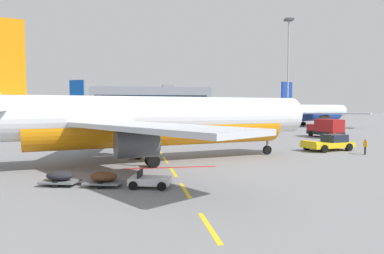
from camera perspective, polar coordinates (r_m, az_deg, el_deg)
The scene contains 11 objects.
ground at distance 54.03m, azimuth 18.00°, elevation -2.37°, with size 400.00×400.00×0.00m, color slate.
apron_paint_markings at distance 44.21m, azimuth -5.65°, elevation -3.46°, with size 8.00×94.12×0.01m.
airliner_foreground at distance 32.98m, azimuth -5.55°, elevation 1.11°, with size 34.50×33.66×12.20m.
pushback_tug at distance 44.73m, azimuth 21.59°, elevation -2.44°, with size 6.50×4.24×2.08m.
airliner_mid_left at distance 112.66m, azimuth -24.18°, elevation 2.50°, with size 34.84×33.01×12.79m.
airliner_far_center at distance 100.88m, azimuth 19.41°, elevation 2.29°, with size 30.85×29.11×11.42m.
catering_truck at distance 63.29m, azimuth 21.13°, elevation -0.12°, with size 3.40×7.26×3.14m.
baggage_train at distance 23.67m, azimuth -14.25°, elevation -8.22°, with size 8.66×3.85×1.14m.
ground_crew_worker at distance 42.54m, azimuth 26.57°, elevation -2.77°, with size 0.33×0.67×1.69m.
apron_light_mast_far at distance 84.95m, azimuth 15.53°, elevation 10.40°, with size 1.80×1.80×25.55m.
terminal_satellite at distance 182.72m, azimuth -6.74°, elevation 4.05°, with size 60.21×20.09×16.67m.
Camera 1 is at (14.69, -7.45, 5.23)m, focal length 32.48 mm.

